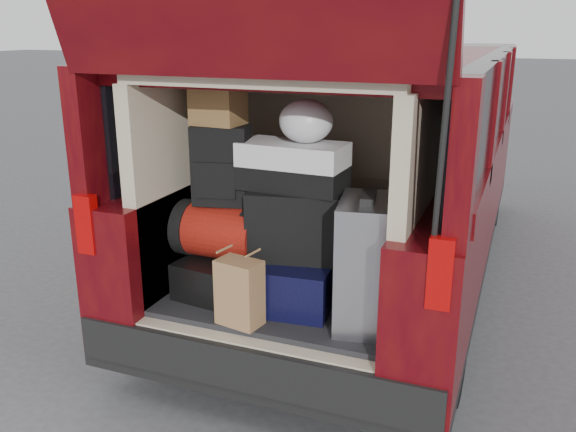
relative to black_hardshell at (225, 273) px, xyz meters
name	(u,v)px	position (x,y,z in m)	size (l,w,h in m)	color
ground	(274,402)	(0.35, -0.14, -0.65)	(80.00, 80.00, 0.00)	#3D3D40
minivan	(366,168)	(0.35, 1.71, 0.26)	(1.90, 5.35, 2.77)	black
load_floor	(293,334)	(0.35, 0.13, -0.38)	(1.24, 1.05, 0.55)	black
black_hardshell	(225,273)	(0.00, 0.00, 0.00)	(0.37, 0.51, 0.20)	black
navy_hardshell	(293,278)	(0.39, 0.03, 0.02)	(0.46, 0.57, 0.25)	black
silver_roller	(366,263)	(0.82, -0.09, 0.21)	(0.26, 0.42, 0.63)	white
kraft_bag	(240,292)	(0.25, -0.33, 0.06)	(0.21, 0.14, 0.33)	olive
red_duffel	(220,231)	(-0.01, -0.02, 0.25)	(0.46, 0.30, 0.30)	#9D170E
black_soft_case	(298,223)	(0.42, 0.04, 0.33)	(0.50, 0.30, 0.36)	black
backpack	(222,165)	(0.00, 0.01, 0.61)	(0.29, 0.18, 0.42)	black
twotone_duffel	(293,166)	(0.38, 0.05, 0.63)	(0.54, 0.28, 0.24)	silver
grocery_sack_lower	(218,103)	(-0.02, 0.03, 0.93)	(0.24, 0.20, 0.22)	olive
plastic_bag_center	(306,121)	(0.45, 0.07, 0.85)	(0.27, 0.25, 0.22)	white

